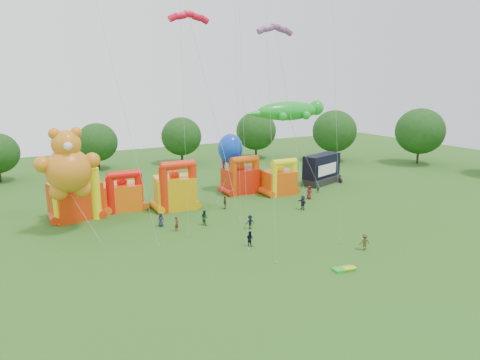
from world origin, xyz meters
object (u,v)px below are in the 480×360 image
bouncy_castle_0 (76,197)px  spectator_0 (161,220)px  bouncy_castle_2 (175,190)px  spectator_4 (225,202)px  stage_trailer (322,169)px  octopus_kite (226,171)px  gecko_kite (299,138)px  teddy_bear_kite (72,177)px

bouncy_castle_0 → spectator_0: bouncy_castle_0 is taller
bouncy_castle_2 → spectator_4: size_ratio=3.83×
spectator_0 → spectator_4: size_ratio=0.93×
bouncy_castle_0 → spectator_4: (18.12, -5.28, -1.80)m
stage_trailer → spectator_0: stage_trailer is taller
stage_trailer → spectator_4: bearing=-165.1°
bouncy_castle_0 → spectator_0: (8.27, -8.08, -1.86)m
octopus_kite → spectator_0: (-13.46, -9.58, -2.73)m
gecko_kite → spectator_4: size_ratio=7.95×
teddy_bear_kite → spectator_4: (18.95, 0.23, -5.54)m
teddy_bear_kite → spectator_0: (9.11, -2.56, -5.61)m
bouncy_castle_0 → bouncy_castle_2: bearing=-8.9°
bouncy_castle_0 → octopus_kite: (21.73, 1.51, 0.87)m
teddy_bear_kite → spectator_0: size_ratio=7.35×
bouncy_castle_0 → spectator_0: bearing=-44.3°
bouncy_castle_0 → teddy_bear_kite: size_ratio=0.59×
teddy_bear_kite → gecko_kite: size_ratio=0.86×
spectator_0 → spectator_4: 10.23m
bouncy_castle_2 → spectator_0: size_ratio=4.14×
stage_trailer → teddy_bear_kite: teddy_bear_kite is taller
stage_trailer → spectator_0: (-30.68, -8.34, -1.57)m
bouncy_castle_2 → gecko_kite: bearing=-1.8°
spectator_4 → spectator_0: bearing=-43.3°
bouncy_castle_2 → teddy_bear_kite: 14.22m
spectator_0 → teddy_bear_kite: bearing=160.8°
stage_trailer → gecko_kite: size_ratio=0.58×
teddy_bear_kite → octopus_kite: 23.81m
stage_trailer → teddy_bear_kite: (-39.79, -5.77, 4.04)m
bouncy_castle_2 → teddy_bear_kite: size_ratio=0.56×
bouncy_castle_2 → spectator_0: bearing=-123.7°
stage_trailer → gecko_kite: gecko_kite is taller
teddy_bear_kite → octopus_kite: size_ratio=1.33×
stage_trailer → spectator_4: 21.62m
bouncy_castle_2 → spectator_0: 7.59m
teddy_bear_kite → spectator_4: 19.74m
teddy_bear_kite → gecko_kite: (32.80, 2.95, 1.93)m
octopus_kite → spectator_4: (-3.62, -6.79, -2.66)m
stage_trailer → spectator_4: stage_trailer is taller
spectator_4 → octopus_kite: bearing=-177.2°
teddy_bear_kite → gecko_kite: bearing=5.1°
octopus_kite → spectator_0: size_ratio=5.52×
bouncy_castle_2 → spectator_4: bearing=-30.2°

